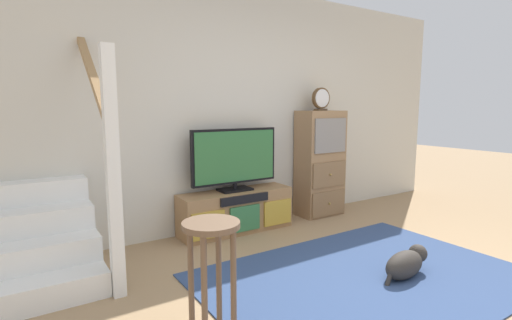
% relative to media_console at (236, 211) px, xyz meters
% --- Properties ---
extents(ground_plane, '(20.00, 20.00, 0.00)m').
position_rel_media_console_xyz_m(ground_plane, '(0.30, -2.19, -0.23)').
color(ground_plane, '#997A56').
extents(back_wall, '(6.40, 0.12, 2.70)m').
position_rel_media_console_xyz_m(back_wall, '(0.30, 0.27, 1.12)').
color(back_wall, beige).
rests_on(back_wall, ground_plane).
extents(area_rug, '(2.60, 1.80, 0.01)m').
position_rel_media_console_xyz_m(area_rug, '(0.30, -1.59, -0.22)').
color(area_rug, navy).
rests_on(area_rug, ground_plane).
extents(media_console, '(1.29, 0.38, 0.46)m').
position_rel_media_console_xyz_m(media_console, '(0.00, 0.00, 0.00)').
color(media_console, '#997047').
rests_on(media_console, ground_plane).
extents(television, '(1.02, 0.22, 0.68)m').
position_rel_media_console_xyz_m(television, '(0.00, 0.02, 0.59)').
color(television, black).
rests_on(television, media_console).
extents(side_cabinet, '(0.58, 0.38, 1.32)m').
position_rel_media_console_xyz_m(side_cabinet, '(1.23, 0.01, 0.43)').
color(side_cabinet, '#93704C').
rests_on(side_cabinet, ground_plane).
extents(desk_clock, '(0.26, 0.08, 0.28)m').
position_rel_media_console_xyz_m(desk_clock, '(1.21, -0.00, 1.24)').
color(desk_clock, '#4C3823').
rests_on(desk_clock, side_cabinet).
extents(staircase, '(1.00, 1.36, 2.20)m').
position_rel_media_console_xyz_m(staircase, '(-1.94, 0.01, 0.14)').
color(staircase, white).
rests_on(staircase, ground_plane).
extents(bar_stool_near, '(0.34, 0.34, 0.72)m').
position_rel_media_console_xyz_m(bar_stool_near, '(-1.10, -1.62, 0.30)').
color(bar_stool_near, brown).
rests_on(bar_stool_near, ground_plane).
extents(dog, '(0.54, 0.25, 0.23)m').
position_rel_media_console_xyz_m(dog, '(0.59, -1.74, -0.11)').
color(dog, '#332D28').
rests_on(dog, ground_plane).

